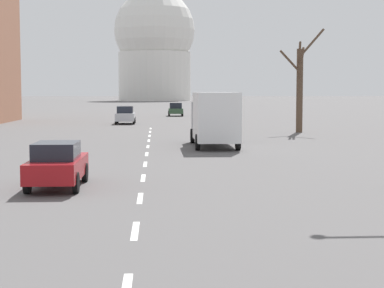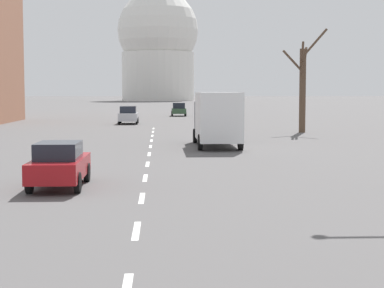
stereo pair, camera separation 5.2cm
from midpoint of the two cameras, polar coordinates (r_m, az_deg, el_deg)
lane_stripe_2 at (r=14.96m, az=-5.17°, el=-7.67°), size 0.16×2.00×0.01m
lane_stripe_3 at (r=19.38m, az=-4.71°, el=-4.82°), size 0.16×2.00×0.01m
lane_stripe_4 at (r=23.83m, az=-4.43°, el=-3.02°), size 0.16×2.00×0.01m
lane_stripe_5 at (r=28.29m, az=-4.23°, el=-1.80°), size 0.16×2.00×0.01m
lane_stripe_6 at (r=32.77m, az=-4.09°, el=-0.90°), size 0.16×2.00×0.01m
lane_stripe_7 at (r=37.25m, az=-3.98°, el=-0.22°), size 0.16×2.00×0.01m
lane_stripe_8 at (r=41.73m, az=-3.90°, el=0.31°), size 0.16×2.00×0.01m
lane_stripe_9 at (r=46.22m, az=-3.83°, el=0.74°), size 0.16×2.00×0.01m
lane_stripe_10 at (r=50.71m, az=-3.77°, el=1.09°), size 0.16×2.00×0.01m
lane_stripe_11 at (r=55.20m, az=-3.73°, el=1.39°), size 0.16×2.00×0.01m
street_lamp_right at (r=22.30m, az=16.65°, el=10.35°), size 2.10×0.36×9.03m
sedan_near_left at (r=63.27m, az=-5.96°, el=2.58°), size 1.89×4.41×1.74m
sedan_near_right at (r=21.79m, az=-11.95°, el=-1.77°), size 1.69×4.16×1.53m
sedan_mid_centre at (r=82.67m, az=-1.48°, el=3.09°), size 1.88×3.88×1.70m
delivery_truck at (r=36.97m, az=1.95°, el=2.38°), size 2.44×7.20×3.14m
bare_tree_right_near at (r=50.41m, az=9.54°, el=5.21°), size 3.51×2.59×8.01m
capitol_dome at (r=215.49m, az=-3.36°, el=8.75°), size 26.70×26.70×37.71m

